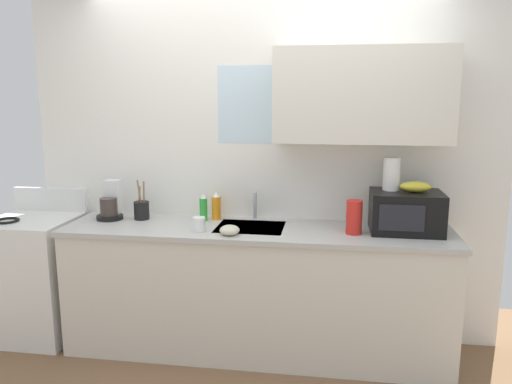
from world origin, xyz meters
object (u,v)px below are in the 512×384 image
at_px(banana_bunch, 415,187).
at_px(small_bowl, 230,230).
at_px(paper_towel_roll, 391,174).
at_px(cereal_canister, 354,217).
at_px(dish_soap_bottle_orange, 216,207).
at_px(dish_soap_bottle_green, 203,208).
at_px(stove_range, 36,276).
at_px(mug_white, 199,224).
at_px(utensil_crock, 142,210).
at_px(microwave, 406,212).
at_px(coffee_maker, 111,204).

distance_m(banana_bunch, small_bowl, 1.24).
relative_size(paper_towel_roll, cereal_canister, 0.99).
relative_size(banana_bunch, dish_soap_bottle_orange, 0.99).
relative_size(paper_towel_roll, dish_soap_bottle_green, 1.11).
xyz_separation_m(stove_range, dish_soap_bottle_green, (1.27, 0.15, 0.53)).
bearing_deg(paper_towel_roll, small_bowl, -163.86).
distance_m(dish_soap_bottle_green, mug_white, 0.30).
bearing_deg(banana_bunch, paper_towel_roll, 161.57).
xyz_separation_m(stove_range, banana_bunch, (2.72, 0.05, 0.75)).
relative_size(banana_bunch, paper_towel_roll, 0.91).
height_order(banana_bunch, utensil_crock, banana_bunch).
bearing_deg(utensil_crock, stove_range, -171.84).
relative_size(stove_range, microwave, 2.35).
bearing_deg(mug_white, dish_soap_bottle_green, 98.65).
bearing_deg(coffee_maker, stove_range, -169.76).
distance_m(banana_bunch, dish_soap_bottle_orange, 1.39).
bearing_deg(dish_soap_bottle_green, cereal_canister, -10.86).
distance_m(coffee_maker, utensil_crock, 0.23).
distance_m(microwave, dish_soap_bottle_orange, 1.33).
distance_m(coffee_maker, dish_soap_bottle_orange, 0.78).
height_order(dish_soap_bottle_green, cereal_canister, cereal_canister).
relative_size(banana_bunch, utensil_crock, 0.68).
distance_m(paper_towel_roll, utensil_crock, 1.78).
bearing_deg(stove_range, paper_towel_roll, 2.15).
distance_m(dish_soap_bottle_green, small_bowl, 0.45).
relative_size(mug_white, small_bowl, 0.73).
relative_size(banana_bunch, small_bowl, 1.54).
height_order(banana_bunch, dish_soap_bottle_orange, banana_bunch).
distance_m(microwave, banana_bunch, 0.18).
distance_m(microwave, paper_towel_roll, 0.27).
bearing_deg(stove_range, small_bowl, -7.57).
xyz_separation_m(coffee_maker, cereal_canister, (1.75, -0.16, 0.01)).
bearing_deg(microwave, dish_soap_bottle_orange, 173.42).
height_order(microwave, coffee_maker, coffee_maker).
relative_size(stove_range, small_bowl, 8.31).
relative_size(microwave, dish_soap_bottle_green, 2.33).
bearing_deg(dish_soap_bottle_green, utensil_crock, -175.75).
bearing_deg(paper_towel_roll, utensil_crock, 179.36).
bearing_deg(dish_soap_bottle_orange, cereal_canister, -14.37).
distance_m(coffee_maker, small_bowl, 1.00).
height_order(paper_towel_roll, cereal_canister, paper_towel_roll).
distance_m(banana_bunch, paper_towel_roll, 0.18).
bearing_deg(utensil_crock, microwave, -2.20).
relative_size(cereal_canister, mug_white, 2.33).
relative_size(utensil_crock, small_bowl, 2.27).
xyz_separation_m(banana_bunch, cereal_canister, (-0.39, -0.10, -0.19)).
height_order(mug_white, utensil_crock, utensil_crock).
xyz_separation_m(paper_towel_roll, dish_soap_bottle_green, (-1.30, 0.05, -0.29)).
bearing_deg(banana_bunch, small_bowl, -168.11).
bearing_deg(coffee_maker, dish_soap_bottle_green, 3.78).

